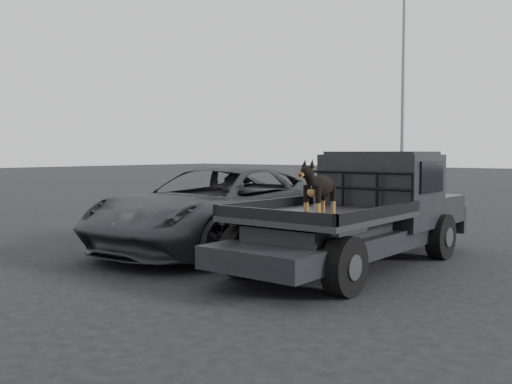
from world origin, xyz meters
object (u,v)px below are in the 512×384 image
Objects in this scene: flatbed_ute at (353,237)px; floodlight_near at (404,26)px; dog at (320,191)px; parked_suv at (218,208)px.

floodlight_near reaches higher than flatbed_ute.
flatbed_ute is 0.38× the size of floodlight_near.
floodlight_near reaches higher than dog.
dog is at bearing -68.54° from floodlight_near.
flatbed_ute is 2.79m from parked_suv.
flatbed_ute is at bearing -3.12° from parked_suv.
floodlight_near is (-7.21, 17.73, 7.23)m from flatbed_ute.
parked_suv reaches higher than flatbed_ute.
dog reaches higher than flatbed_ute.
floodlight_near reaches higher than parked_suv.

